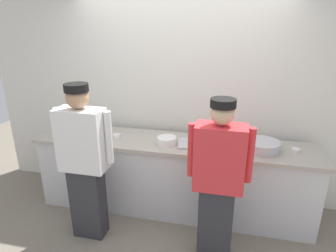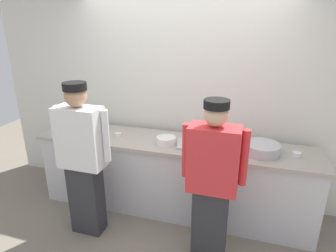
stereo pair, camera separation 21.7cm
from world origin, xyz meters
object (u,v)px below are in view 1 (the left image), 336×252
chef_near_left (84,160)px  squeeze_bottle_primary (67,124)px  plate_stack_front (167,141)px  ramekin_yellow_sauce (295,150)px  ramekin_orange_sauce (63,135)px  chef_center (218,179)px  ramekin_red_sauce (117,136)px  mixing_bowl_steel (262,146)px  sheet_tray (197,143)px

chef_near_left → squeeze_bottle_primary: 0.88m
chef_near_left → squeeze_bottle_primary: chef_near_left is taller
plate_stack_front → chef_near_left: bearing=-142.0°
ramekin_yellow_sauce → chef_near_left: bearing=-162.7°
chef_near_left → ramekin_orange_sauce: size_ratio=17.02×
chef_center → ramekin_red_sauce: 1.39m
chef_center → ramekin_yellow_sauce: bearing=40.9°
plate_stack_front → mixing_bowl_steel: size_ratio=0.58×
mixing_bowl_steel → sheet_tray: size_ratio=0.87×
mixing_bowl_steel → squeeze_bottle_primary: bearing=179.1°
sheet_tray → squeeze_bottle_primary: bearing=178.9°
chef_near_left → sheet_tray: (1.05, 0.63, 0.02)m
chef_center → plate_stack_front: 0.84m
squeeze_bottle_primary → ramekin_orange_sauce: squeeze_bottle_primary is taller
chef_center → plate_stack_front: bearing=137.0°
chef_center → mixing_bowl_steel: size_ratio=4.30×
chef_center → ramekin_orange_sauce: 1.94m
chef_center → plate_stack_front: (-0.61, 0.57, 0.09)m
ramekin_yellow_sauce → mixing_bowl_steel: bearing=-174.8°
chef_center → ramekin_orange_sauce: chef_center is taller
mixing_bowl_steel → chef_near_left: bearing=-160.5°
plate_stack_front → ramekin_yellow_sauce: size_ratio=2.48×
sheet_tray → plate_stack_front: bearing=-168.9°
chef_near_left → plate_stack_front: size_ratio=7.68×
sheet_tray → ramekin_red_sauce: size_ratio=4.94×
ramekin_yellow_sauce → chef_center: bearing=-139.1°
plate_stack_front → ramekin_orange_sauce: (-1.26, -0.06, -0.02)m
mixing_bowl_steel → ramekin_orange_sauce: mixing_bowl_steel is taller
squeeze_bottle_primary → chef_center: bearing=-19.2°
plate_stack_front → chef_center: bearing=-43.0°
chef_center → ramekin_orange_sauce: size_ratio=16.37×
chef_center → plate_stack_front: size_ratio=7.39×
plate_stack_front → sheet_tray: plate_stack_front is taller
chef_center → ramekin_yellow_sauce: size_ratio=18.33×
chef_near_left → ramekin_yellow_sauce: (2.09, 0.65, 0.03)m
sheet_tray → ramekin_orange_sauce: size_ratio=4.36×
chef_center → squeeze_bottle_primary: size_ratio=7.46×
chef_center → chef_near_left: bearing=179.6°
chef_near_left → ramekin_red_sauce: 0.63m
chef_near_left → squeeze_bottle_primary: size_ratio=7.75×
mixing_bowl_steel → ramekin_red_sauce: mixing_bowl_steel is taller
squeeze_bottle_primary → ramekin_yellow_sauce: squeeze_bottle_primary is taller
mixing_bowl_steel → sheet_tray: (-0.69, 0.01, -0.04)m
ramekin_orange_sauce → squeeze_bottle_primary: bearing=105.0°
ramekin_yellow_sauce → ramekin_orange_sauce: 2.63m
ramekin_orange_sauce → ramekin_red_sauce: ramekin_orange_sauce is taller
plate_stack_front → sheet_tray: 0.34m
ramekin_yellow_sauce → ramekin_orange_sauce: (-2.63, -0.15, -0.00)m
sheet_tray → squeeze_bottle_primary: 1.63m
chef_center → squeeze_bottle_primary: (-1.91, 0.67, 0.15)m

